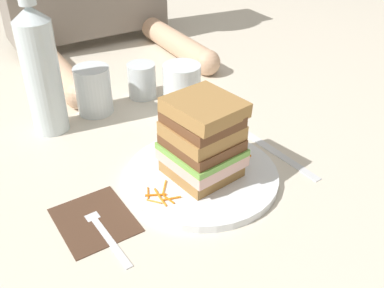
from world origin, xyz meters
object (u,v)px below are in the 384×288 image
at_px(napkin_dark, 95,220).
at_px(empty_tumbler_1, 142,80).
at_px(fork, 101,227).
at_px(water_bottle, 41,69).
at_px(juice_glass, 182,91).
at_px(main_plate, 201,176).
at_px(knife, 279,154).
at_px(empty_tumbler_0, 94,90).
at_px(sandwich, 202,139).

height_order(napkin_dark, empty_tumbler_1, empty_tumbler_1).
height_order(fork, water_bottle, water_bottle).
bearing_deg(water_bottle, fork, -94.27).
height_order(juice_glass, water_bottle, water_bottle).
height_order(fork, juice_glass, juice_glass).
bearing_deg(juice_glass, napkin_dark, -141.36).
xyz_separation_m(napkin_dark, fork, (0.00, -0.02, 0.00)).
distance_m(main_plate, knife, 0.16).
relative_size(knife, empty_tumbler_0, 2.03).
bearing_deg(empty_tumbler_1, napkin_dark, -126.29).
bearing_deg(empty_tumbler_1, main_plate, -98.80).
bearing_deg(empty_tumbler_1, empty_tumbler_0, -173.39).
distance_m(knife, juice_glass, 0.25).
height_order(sandwich, empty_tumbler_0, sandwich).
height_order(knife, water_bottle, water_bottle).
height_order(fork, empty_tumbler_1, empty_tumbler_1).
bearing_deg(knife, fork, -177.99).
bearing_deg(main_plate, empty_tumbler_1, 81.20).
bearing_deg(fork, main_plate, 7.31).
xyz_separation_m(water_bottle, empty_tumbler_1, (0.21, 0.03, -0.09)).
bearing_deg(empty_tumbler_0, main_plate, -78.15).
xyz_separation_m(main_plate, fork, (-0.19, -0.02, -0.00)).
height_order(sandwich, juice_glass, sandwich).
height_order(sandwich, fork, sandwich).
height_order(fork, empty_tumbler_0, empty_tumbler_0).
distance_m(napkin_dark, fork, 0.02).
xyz_separation_m(main_plate, juice_glass, (0.09, 0.22, 0.04)).
bearing_deg(knife, water_bottle, 136.91).
xyz_separation_m(napkin_dark, water_bottle, (0.02, 0.29, 0.12)).
bearing_deg(juice_glass, empty_tumbler_1, 113.94).
height_order(knife, empty_tumbler_1, empty_tumbler_1).
bearing_deg(water_bottle, knife, -43.09).
bearing_deg(sandwich, empty_tumbler_1, 81.30).
xyz_separation_m(main_plate, sandwich, (0.00, -0.00, 0.07)).
bearing_deg(main_plate, knife, -4.31).
xyz_separation_m(fork, empty_tumbler_0, (0.12, 0.33, 0.04)).
relative_size(napkin_dark, knife, 0.60).
xyz_separation_m(sandwich, fork, (-0.19, -0.02, -0.07)).
height_order(sandwich, water_bottle, water_bottle).
relative_size(knife, empty_tumbler_1, 2.65).
relative_size(juice_glass, empty_tumbler_0, 1.01).
bearing_deg(fork, juice_glass, 41.44).
xyz_separation_m(fork, empty_tumbler_1, (0.24, 0.35, 0.03)).
height_order(main_plate, knife, main_plate).
bearing_deg(empty_tumbler_0, napkin_dark, -111.62).
xyz_separation_m(napkin_dark, empty_tumbler_0, (0.12, 0.31, 0.05)).
xyz_separation_m(fork, juice_glass, (0.28, 0.25, 0.04)).
relative_size(water_bottle, empty_tumbler_1, 3.72).
bearing_deg(fork, sandwich, 7.17).
distance_m(knife, water_bottle, 0.46).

